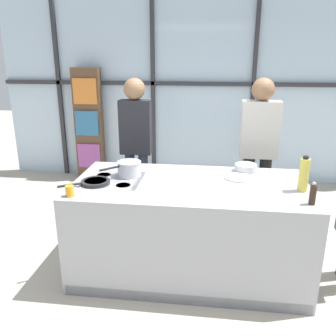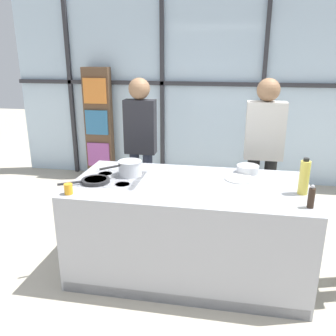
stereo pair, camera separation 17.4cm
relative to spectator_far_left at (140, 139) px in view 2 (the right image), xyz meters
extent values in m
plane|color=#BCB29E|center=(0.70, -0.97, -1.03)|extent=(18.00, 18.00, 0.00)
cube|color=silver|center=(0.70, 1.69, 0.37)|extent=(6.40, 0.04, 2.80)
cube|color=#2D2D33|center=(0.70, 1.64, 0.51)|extent=(6.40, 0.06, 0.06)
cube|color=#2D2D33|center=(-1.60, 1.64, 0.37)|extent=(0.06, 0.06, 2.80)
cube|color=#2D2D33|center=(-0.07, 1.64, 0.37)|extent=(0.06, 0.06, 2.80)
cube|color=#2D2D33|center=(1.47, 1.64, 0.37)|extent=(0.06, 0.06, 2.80)
cube|color=brown|center=(-1.10, 1.51, -0.14)|extent=(0.44, 0.16, 1.78)
cube|color=#994C93|center=(-1.10, 1.42, -0.64)|extent=(0.37, 0.03, 0.39)
cube|color=teal|center=(-1.10, 1.42, -0.10)|extent=(0.37, 0.03, 0.39)
cube|color=orange|center=(-1.10, 1.42, 0.40)|extent=(0.37, 0.03, 0.39)
cube|color=#A8AAB2|center=(0.70, -0.97, -0.59)|extent=(2.09, 1.05, 0.89)
cube|color=black|center=(-0.01, -0.97, -0.15)|extent=(0.52, 0.52, 0.01)
cube|color=black|center=(0.70, -1.48, -0.98)|extent=(2.05, 0.03, 0.10)
cylinder|color=#38383D|center=(-0.13, -1.10, -0.15)|extent=(0.13, 0.13, 0.01)
cylinder|color=#38383D|center=(0.12, -1.10, -0.15)|extent=(0.13, 0.13, 0.01)
cylinder|color=#38383D|center=(-0.13, -0.85, -0.15)|extent=(0.13, 0.13, 0.01)
cylinder|color=#38383D|center=(0.12, -0.85, -0.15)|extent=(0.13, 0.13, 0.01)
cylinder|color=#232838|center=(0.08, 0.00, -0.60)|extent=(0.12, 0.12, 0.87)
cylinder|color=#232838|center=(-0.08, 0.00, -0.60)|extent=(0.12, 0.12, 0.87)
cube|color=#232328|center=(0.00, 0.00, 0.15)|extent=(0.36, 0.16, 0.62)
sphere|color=#8C6647|center=(0.00, 0.00, 0.58)|extent=(0.24, 0.24, 0.24)
cylinder|color=black|center=(1.49, 0.00, -0.59)|extent=(0.13, 0.13, 0.87)
cylinder|color=black|center=(1.31, 0.00, -0.59)|extent=(0.13, 0.13, 0.87)
cube|color=beige|center=(1.40, 0.00, 0.16)|extent=(0.42, 0.19, 0.63)
sphere|color=#8C6647|center=(1.40, 0.00, 0.59)|extent=(0.24, 0.24, 0.24)
cylinder|color=#232326|center=(-0.13, -1.10, -0.13)|extent=(0.25, 0.25, 0.03)
cylinder|color=#B26B2D|center=(-0.13, -1.10, -0.11)|extent=(0.20, 0.20, 0.01)
cylinder|color=#232326|center=(-0.32, -1.22, -0.12)|extent=(0.18, 0.13, 0.02)
cylinder|color=silver|center=(0.12, -0.85, -0.07)|extent=(0.22, 0.22, 0.14)
cylinder|color=silver|center=(0.12, -0.85, -0.01)|extent=(0.23, 0.23, 0.01)
cylinder|color=black|center=(-0.03, -0.99, -0.03)|extent=(0.15, 0.15, 0.02)
cylinder|color=white|center=(1.14, -0.79, -0.13)|extent=(0.27, 0.27, 0.01)
cylinder|color=silver|center=(1.22, -0.58, -0.11)|extent=(0.22, 0.22, 0.07)
cylinder|color=#4C4C51|center=(1.22, -0.58, -0.07)|extent=(0.18, 0.18, 0.01)
cylinder|color=#E0CC4C|center=(1.65, -1.04, 0.00)|extent=(0.08, 0.08, 0.28)
cylinder|color=black|center=(1.65, -1.04, 0.15)|extent=(0.04, 0.04, 0.02)
cylinder|color=#332319|center=(1.66, -1.32, -0.07)|extent=(0.05, 0.05, 0.15)
sphere|color=#B2B2B7|center=(1.66, -1.32, 0.03)|extent=(0.03, 0.03, 0.03)
cylinder|color=orange|center=(-0.25, -1.40, -0.10)|extent=(0.07, 0.07, 0.09)
camera|label=1|loc=(0.88, -3.95, 0.97)|focal=38.00mm
camera|label=2|loc=(1.05, -3.92, 0.97)|focal=38.00mm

